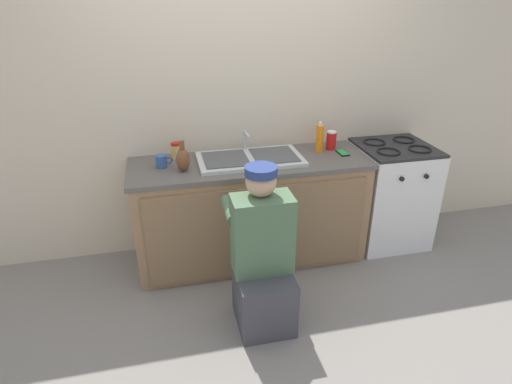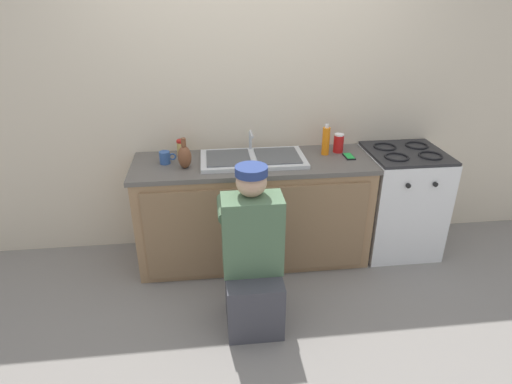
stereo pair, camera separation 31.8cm
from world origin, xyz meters
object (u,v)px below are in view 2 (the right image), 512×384
at_px(sink_double_basin, 253,158).
at_px(stove_range, 399,201).
at_px(plumber_person, 253,262).
at_px(cell_phone, 349,156).
at_px(vase_decorative, 185,156).
at_px(soap_bottle_orange, 326,141).
at_px(coffee_mug, 165,158).
at_px(soda_cup_red, 339,143).
at_px(condiment_jar, 181,148).

xyz_separation_m(sink_double_basin, stove_range, (1.24, -0.00, -0.43)).
distance_m(sink_double_basin, plumber_person, 0.89).
bearing_deg(sink_double_basin, cell_phone, -0.60).
distance_m(vase_decorative, soap_bottle_orange, 1.11).
bearing_deg(stove_range, coffee_mug, 179.31).
relative_size(plumber_person, cell_phone, 7.89).
relative_size(stove_range, coffee_mug, 7.11).
distance_m(vase_decorative, cell_phone, 1.28).
xyz_separation_m(stove_range, soap_bottle_orange, (-0.65, 0.08, 0.53)).
distance_m(sink_double_basin, cell_phone, 0.76).
xyz_separation_m(plumber_person, soda_cup_red, (0.80, 0.90, 0.47)).
xyz_separation_m(sink_double_basin, soda_cup_red, (0.71, 0.12, 0.06)).
relative_size(soda_cup_red, soap_bottle_orange, 0.61).
bearing_deg(cell_phone, vase_decorative, -176.51).
xyz_separation_m(soda_cup_red, soap_bottle_orange, (-0.12, -0.04, 0.04)).
height_order(stove_range, cell_phone, stove_range).
distance_m(condiment_jar, cell_phone, 1.32).
bearing_deg(plumber_person, soda_cup_red, 48.40).
xyz_separation_m(sink_double_basin, cell_phone, (0.76, -0.01, -0.01)).
relative_size(vase_decorative, cell_phone, 1.64).
bearing_deg(condiment_jar, sink_double_basin, -18.25).
bearing_deg(soda_cup_red, vase_decorative, -170.62).
relative_size(cell_phone, soap_bottle_orange, 0.56).
bearing_deg(vase_decorative, plumber_person, -58.52).
bearing_deg(coffee_mug, soap_bottle_orange, 2.48).
bearing_deg(condiment_jar, coffee_mug, -125.75).
xyz_separation_m(vase_decorative, condiment_jar, (-0.04, 0.27, -0.03)).
xyz_separation_m(sink_double_basin, plumber_person, (-0.09, -0.78, -0.42)).
bearing_deg(soap_bottle_orange, sink_double_basin, -172.74).
height_order(vase_decorative, soap_bottle_orange, soap_bottle_orange).
distance_m(soda_cup_red, condiment_jar, 1.26).
height_order(vase_decorative, cell_phone, vase_decorative).
height_order(stove_range, vase_decorative, vase_decorative).
xyz_separation_m(coffee_mug, soda_cup_red, (1.37, 0.10, 0.03)).
height_order(plumber_person, soap_bottle_orange, soap_bottle_orange).
bearing_deg(stove_range, condiment_jar, 174.15).
bearing_deg(coffee_mug, plumber_person, -54.25).
bearing_deg(stove_range, vase_decorative, -177.28).
height_order(plumber_person, vase_decorative, plumber_person).
bearing_deg(soap_bottle_orange, plumber_person, -128.37).
relative_size(stove_range, vase_decorative, 3.89).
bearing_deg(condiment_jar, soap_bottle_orange, -5.33).
bearing_deg(soap_bottle_orange, vase_decorative, -171.71).
bearing_deg(stove_range, plumber_person, -149.63).
distance_m(sink_double_basin, soda_cup_red, 0.72).
height_order(sink_double_basin, cell_phone, sink_double_basin).
distance_m(stove_range, vase_decorative, 1.83).
xyz_separation_m(soda_cup_red, cell_phone, (0.05, -0.12, -0.07)).
height_order(coffee_mug, soda_cup_red, soda_cup_red).
xyz_separation_m(coffee_mug, condiment_jar, (0.12, 0.16, 0.02)).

